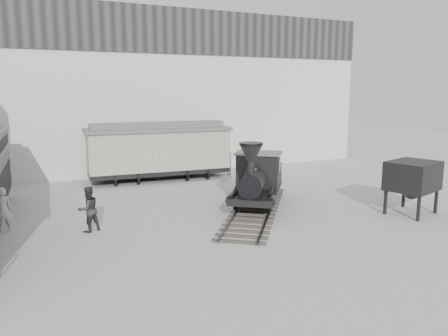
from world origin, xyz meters
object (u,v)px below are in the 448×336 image
visitor_a (3,210)px  visitor_b (88,209)px  boxcar (159,150)px  locomotive (257,183)px  coal_hopper (412,180)px

visitor_a → visitor_b: size_ratio=0.99×
boxcar → visitor_a: size_ratio=5.00×
boxcar → visitor_b: bearing=-118.2°
boxcar → visitor_b: 10.45m
locomotive → boxcar: bearing=142.5°
visitor_b → boxcar: bearing=-144.7°
visitor_a → coal_hopper: coal_hopper is taller
locomotive → visitor_b: bearing=-140.6°
locomotive → boxcar: (-2.39, 8.42, 0.69)m
visitor_b → coal_hopper: (13.80, -3.55, 0.67)m
boxcar → coal_hopper: boxcar is taller
visitor_b → locomotive: bearing=160.3°
boxcar → coal_hopper: bearing=-52.2°
coal_hopper → visitor_b: bearing=147.9°
locomotive → coal_hopper: (5.87, -3.93, 0.36)m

